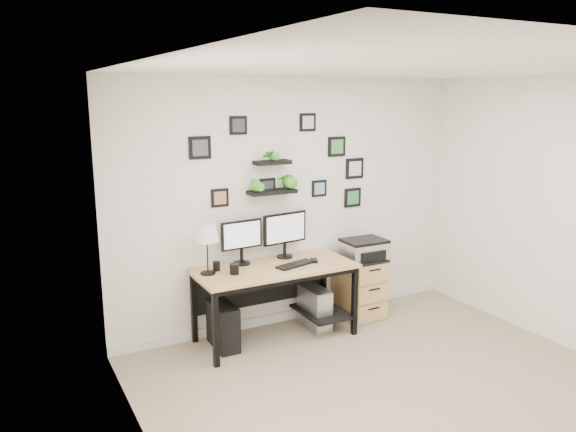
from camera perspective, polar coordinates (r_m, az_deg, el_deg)
room at (r=6.26m, az=0.63°, el=-9.92°), size 4.00×4.00×4.00m
desk at (r=5.64m, az=-1.14°, el=-6.24°), size 1.60×0.70×0.75m
monitor_left at (r=5.58m, az=-4.74°, el=-2.33°), size 0.44×0.18×0.45m
monitor_right at (r=5.79m, az=-0.32°, el=-1.55°), size 0.51×0.18×0.48m
keyboard at (r=5.59m, az=0.75°, el=-4.95°), size 0.44×0.24×0.02m
mouse at (r=5.71m, az=2.65°, el=-4.54°), size 0.11×0.13×0.03m
table_lamp at (r=5.29m, az=-8.25°, el=-1.84°), size 0.24×0.24×0.48m
mug at (r=5.34m, az=-5.47°, el=-5.39°), size 0.09×0.09×0.10m
pen_cup at (r=5.47m, az=-7.28°, el=-5.07°), size 0.07×0.07×0.09m
pc_tower_black at (r=5.57m, az=-6.61°, el=-11.01°), size 0.20×0.44×0.44m
pc_tower_grey at (r=6.00m, az=2.72°, el=-9.26°), size 0.20×0.44×0.43m
file_cabinet at (r=6.30m, az=7.31°, el=-7.12°), size 0.43×0.53×0.67m
printer at (r=6.16m, az=7.74°, el=-3.31°), size 0.46×0.38×0.21m
wall_decor at (r=5.71m, az=-0.91°, el=4.60°), size 2.00×0.18×1.04m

